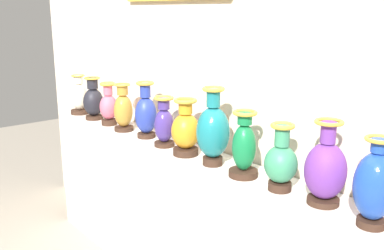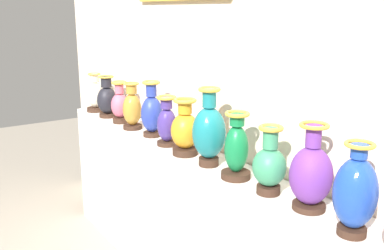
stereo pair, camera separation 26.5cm
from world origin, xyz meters
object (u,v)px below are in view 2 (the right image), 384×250
at_px(vase_rose, 120,104).
at_px(vase_violet, 311,174).
at_px(vase_onyx, 107,99).
at_px(vase_ochre, 132,109).
at_px(vase_indigo, 167,123).
at_px(vase_sapphire, 355,193).
at_px(vase_amber, 185,130).
at_px(vase_teal, 209,131).
at_px(vase_jade, 269,165).
at_px(vase_emerald, 236,149).
at_px(vase_ivory, 95,95).
at_px(vase_cobalt, 152,112).

xyz_separation_m(vase_rose, vase_violet, (1.86, 0.03, 0.02)).
xyz_separation_m(vase_onyx, vase_rose, (0.23, 0.00, -0.00)).
xyz_separation_m(vase_rose, vase_ochre, (0.22, -0.00, 0.01)).
xyz_separation_m(vase_indigo, vase_sapphire, (1.41, -0.01, 0.03)).
bearing_deg(vase_rose, vase_sapphire, -0.21).
relative_size(vase_amber, vase_teal, 0.78).
height_order(vase_ochre, vase_amber, vase_amber).
height_order(vase_onyx, vase_amber, vase_amber).
relative_size(vase_onyx, vase_teal, 0.76).
bearing_deg(vase_rose, vase_teal, -0.13).
distance_m(vase_amber, vase_jade, 0.71).
bearing_deg(vase_amber, vase_emerald, 0.89).
bearing_deg(vase_sapphire, vase_ochre, 179.87).
xyz_separation_m(vase_ochre, vase_emerald, (1.18, 0.00, 0.01)).
distance_m(vase_ochre, vase_jade, 1.42).
height_order(vase_ivory, vase_teal, vase_teal).
height_order(vase_indigo, vase_sapphire, vase_sapphire).
xyz_separation_m(vase_onyx, vase_indigo, (0.94, 0.00, 0.00)).
relative_size(vase_rose, vase_sapphire, 0.87).
relative_size(vase_amber, vase_violet, 0.89).
xyz_separation_m(vase_violet, vase_sapphire, (0.25, -0.04, 0.01)).
bearing_deg(vase_indigo, vase_ivory, -179.85).
bearing_deg(vase_teal, vase_jade, 0.49).
height_order(vase_emerald, vase_violet, vase_violet).
distance_m(vase_indigo, vase_teal, 0.46).
xyz_separation_m(vase_jade, vase_violet, (0.22, 0.03, 0.02)).
xyz_separation_m(vase_cobalt, vase_emerald, (0.93, -0.02, -0.01)).
height_order(vase_onyx, vase_cobalt, vase_cobalt).
bearing_deg(vase_rose, vase_ivory, -179.53).
relative_size(vase_ivory, vase_teal, 0.74).
bearing_deg(vase_sapphire, vase_ivory, 179.92).
height_order(vase_rose, vase_sapphire, vase_sapphire).
relative_size(vase_emerald, vase_violet, 0.91).
bearing_deg(vase_cobalt, vase_indigo, -5.50).
bearing_deg(vase_onyx, vase_sapphire, -0.08).
relative_size(vase_amber, vase_emerald, 0.98).
relative_size(vase_ochre, vase_sapphire, 0.91).
distance_m(vase_onyx, vase_ochre, 0.45).
bearing_deg(vase_jade, vase_indigo, -179.86).
bearing_deg(vase_emerald, vase_sapphire, -0.58).
height_order(vase_ivory, vase_onyx, vase_onyx).
height_order(vase_cobalt, vase_amber, vase_cobalt).
bearing_deg(vase_amber, vase_onyx, 179.83).
distance_m(vase_rose, vase_teal, 1.16).
bearing_deg(vase_sapphire, vase_onyx, 179.92).
height_order(vase_ivory, vase_ochre, vase_ochre).
relative_size(vase_onyx, vase_cobalt, 0.87).
relative_size(vase_ivory, vase_amber, 0.95).
distance_m(vase_onyx, vase_jade, 1.87).
bearing_deg(vase_violet, vase_jade, -172.88).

